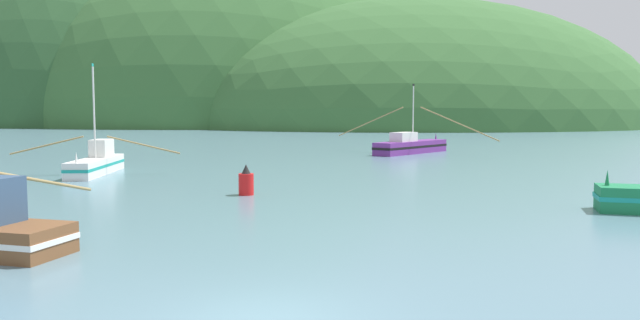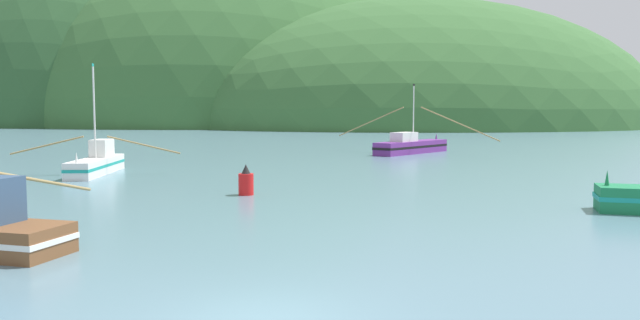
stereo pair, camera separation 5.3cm
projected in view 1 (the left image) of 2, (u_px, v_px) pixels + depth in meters
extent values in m
plane|color=slate|center=(265.00, 319.00, 12.96)|extent=(600.00, 600.00, 0.00)
ellipsoid|color=#386633|center=(244.00, 124.00, 195.49)|extent=(140.35, 112.28, 108.32)
ellipsoid|color=#386633|center=(418.00, 126.00, 177.53)|extent=(139.68, 111.74, 71.71)
ellipsoid|color=#2D562D|center=(100.00, 125.00, 187.74)|extent=(97.46, 77.97, 104.63)
ellipsoid|color=#47703D|center=(128.00, 123.00, 221.62)|extent=(157.52, 126.02, 106.76)
cube|color=white|center=(96.00, 166.00, 42.41)|extent=(2.71, 8.94, 1.14)
cube|color=teal|center=(96.00, 165.00, 42.41)|extent=(2.73, 9.02, 0.20)
cone|color=white|center=(76.00, 158.00, 38.31)|extent=(0.22, 0.22, 0.70)
cube|color=silver|center=(102.00, 148.00, 43.72)|extent=(1.44, 2.54, 1.24)
cylinder|color=silver|center=(94.00, 113.00, 42.02)|extent=(0.12, 0.12, 6.35)
cube|color=teal|center=(93.00, 65.00, 41.75)|extent=(0.07, 0.36, 0.20)
cylinder|color=#997F4C|center=(144.00, 145.00, 42.51)|extent=(5.03, 0.74, 1.33)
cylinder|color=#997F4C|center=(47.00, 145.00, 42.08)|extent=(5.03, 0.74, 1.33)
cube|color=#6B2D84|center=(411.00, 147.00, 63.11)|extent=(9.96, 8.60, 1.29)
cube|color=black|center=(411.00, 147.00, 63.10)|extent=(10.06, 8.69, 0.23)
cone|color=#6B2D84|center=(436.00, 136.00, 66.89)|extent=(0.28, 0.28, 0.70)
cube|color=silver|center=(404.00, 137.00, 61.89)|extent=(3.27, 3.06, 0.96)
cylinder|color=silver|center=(413.00, 114.00, 63.05)|extent=(0.12, 0.12, 5.71)
cube|color=black|center=(414.00, 85.00, 62.80)|extent=(0.30, 0.25, 0.20)
cylinder|color=#997F4C|center=(370.00, 122.00, 66.36)|extent=(5.50, 6.79, 3.33)
cylinder|color=#997F4C|center=(458.00, 123.00, 59.44)|extent=(5.50, 6.79, 3.33)
cone|color=#197A47|center=(607.00, 178.00, 26.79)|extent=(0.27, 0.27, 0.70)
cylinder|color=#997F4C|center=(48.00, 182.00, 22.17)|extent=(2.23, 4.31, 1.26)
cylinder|color=red|center=(246.00, 184.00, 31.97)|extent=(0.80, 0.80, 1.13)
cone|color=black|center=(246.00, 169.00, 31.90)|extent=(0.48, 0.48, 0.50)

